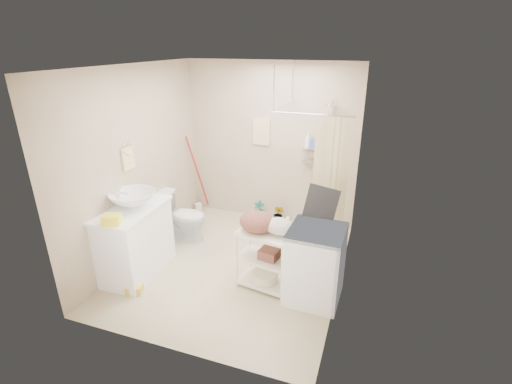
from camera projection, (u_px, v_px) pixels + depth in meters
The scene contains 23 objects.
floor at pixel (235, 265), 5.10m from camera, with size 3.20×3.20×0.00m, color #C6BA95.
ceiling at pixel (230, 66), 4.11m from camera, with size 2.80×3.20×0.04m, color silver.
wall_back at pixel (271, 145), 6.00m from camera, with size 2.80×0.04×2.60m, color #BEAB93.
wall_front at pixel (162, 235), 3.20m from camera, with size 2.80×0.04×2.60m, color #BEAB93.
wall_left at pixel (138, 165), 5.03m from camera, with size 0.04×3.20×2.60m, color #BEAB93.
wall_right at pixel (348, 190), 4.18m from camera, with size 0.04×3.20×2.60m, color #BEAB93.
vanity at pixel (135, 241), 4.79m from camera, with size 0.59×1.05×0.92m, color white.
sink at pixel (132, 199), 4.63m from camera, with size 0.57×0.57×0.20m, color silver.
counter_basket at pixel (112, 220), 4.21m from camera, with size 0.20×0.15×0.11m, color yellow.
floor_basket at pixel (134, 288), 4.51m from camera, with size 0.27×0.21×0.15m, color yellow.
toilet at pixel (182, 216), 5.66m from camera, with size 0.42×0.73×0.75m, color silver.
mop at pixel (196, 174), 6.47m from camera, with size 0.13×0.13×1.39m, color maroon, non-canonical shape.
potted_plant_a at pixel (259, 210), 6.33m from camera, with size 0.18×0.12×0.34m, color #9A4921.
potted_plant_b at pixel (279, 214), 6.18m from camera, with size 0.19×0.15×0.34m, color brown.
hanging_towel at pixel (261, 132), 5.95m from camera, with size 0.28×0.03×0.42m, color beige.
towel_ring at pixel (128, 157), 4.78m from camera, with size 0.04×0.22×0.34m, color #F5DC92, non-canonical shape.
tp_holder at pixel (147, 203), 5.28m from camera, with size 0.08×0.12×0.14m, color white, non-canonical shape.
shower at pixel (315, 176), 5.36m from camera, with size 1.10×1.10×2.10m, color white, non-canonical shape.
shampoo_bottle_a at pixel (308, 140), 5.68m from camera, with size 0.09×0.09×0.24m, color silver.
shampoo_bottle_b at pixel (312, 143), 5.67m from camera, with size 0.08×0.08×0.18m, color #495CB1.
washing_machine at pixel (315, 264), 4.31m from camera, with size 0.62×0.64×0.90m, color white.
laundry_rack at pixel (265, 254), 4.51m from camera, with size 0.65×0.38×0.90m, color #EDE6C9, non-canonical shape.
ironing_board at pixel (312, 238), 4.46m from camera, with size 0.37×0.11×1.32m, color black, non-canonical shape.
Camera 1 is at (1.69, -4.00, 2.86)m, focal length 26.00 mm.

